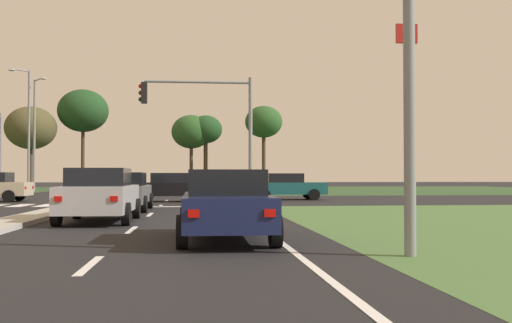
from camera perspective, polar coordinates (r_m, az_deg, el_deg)
The scene contains 30 objects.
ground_plane at distance 34.12m, azimuth -14.42°, elevation -3.65°, with size 200.00×200.00×0.00m, color black.
grass_verge_far_right at distance 61.70m, azimuth 13.53°, elevation -2.63°, with size 35.00×35.00×0.01m, color #2D4C28.
median_island_far at distance 58.95m, azimuth -10.77°, elevation -2.64°, with size 1.20×36.00×0.14m, color #ADA89E.
lane_dash_near at distance 9.53m, azimuth -15.64°, elevation -9.54°, with size 0.14×2.00×0.01m, color silver.
lane_dash_second at distance 15.44m, azimuth -11.81°, elevation -6.42°, with size 0.14×2.00×0.01m, color silver.
lane_dash_third at distance 21.40m, azimuth -10.12°, elevation -5.02°, with size 0.14×2.00×0.01m, color silver.
lane_dash_fourth at distance 27.38m, azimuth -9.17°, elevation -4.23°, with size 0.14×2.00×0.01m, color silver.
lane_dash_fifth at distance 33.36m, azimuth -8.56°, elevation -3.72°, with size 0.14×2.00×0.01m, color silver.
edge_line_right at distance 15.87m, azimuth 0.55°, elevation -6.31°, with size 0.14×24.00×0.01m, color silver.
stop_bar_near at distance 26.78m, azimuth -8.60°, elevation -4.30°, with size 6.40×0.50×0.01m, color silver.
crosswalk_bar_fourth at distance 29.66m, azimuth -21.60°, elevation -3.93°, with size 0.70×2.80×0.01m, color silver.
crosswalk_bar_fifth at distance 29.37m, azimuth -19.43°, elevation -3.98°, with size 0.70×2.80×0.01m, color silver.
crosswalk_bar_sixth at distance 29.12m, azimuth -17.23°, elevation -4.02°, with size 0.70×2.80×0.01m, color silver.
crosswalk_bar_seventh at distance 28.91m, azimuth -14.99°, elevation -4.05°, with size 0.70×2.80×0.01m, color silver.
car_black_second at distance 32.05m, azimuth -7.94°, elevation -2.43°, with size 4.49×2.02×1.53m.
car_teal_third at distance 34.41m, azimuth 2.93°, elevation -2.38°, with size 4.44×2.10×1.52m.
car_grey_fourth at distance 24.06m, azimuth -12.56°, elevation -2.78°, with size 2.05×4.64×1.51m.
car_silver_fifth at distance 18.27m, azimuth -14.73°, elevation -3.08°, with size 2.09×4.49×1.60m.
car_navy_seventh at distance 12.68m, azimuth -2.94°, elevation -4.10°, with size 1.98×4.59×1.49m.
car_red_eighth at distance 57.23m, azimuth -13.36°, elevation -1.93°, with size 2.00×4.17×1.58m.
traffic_signal_near_right at distance 27.26m, azimuth -4.39°, elevation 4.32°, with size 5.17×0.32×5.90m.
street_lamp_third at distance 53.00m, azimuth -21.04°, elevation 3.28°, with size 1.41×1.56×10.17m.
street_lamp_fourth at distance 54.49m, azimuth -20.38°, elevation 2.95°, with size 1.57×2.25×9.67m.
pedestrian_at_median at distance 42.30m, azimuth -12.59°, elevation -1.68°, with size 0.34×0.34×1.65m.
fastfood_pole_sign at distance 51.68m, azimuth 14.23°, elevation 8.30°, with size 1.80×0.40×14.05m.
treeline_second at distance 65.53m, azimuth -20.75°, elevation 3.00°, with size 5.18×5.18×8.53m.
treeline_third at distance 66.71m, azimuth -16.22°, elevation 4.66°, with size 5.37×5.37×10.66m.
treeline_fourth at distance 65.37m, azimuth -6.21°, elevation 2.81°, with size 4.31×4.31×8.04m.
treeline_fifth at distance 65.23m, azimuth -4.84°, elevation 3.00°, with size 3.60×3.60×8.00m.
treeline_sixth at distance 64.96m, azimuth 0.74°, elevation 3.76°, with size 4.07×4.07×9.02m.
Camera 1 is at (5.10, -3.71, 1.36)m, focal length 41.79 mm.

